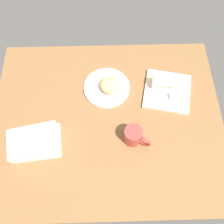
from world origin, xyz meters
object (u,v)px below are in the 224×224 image
object	(u,v)px
book_stack	(35,142)
square_plate	(167,91)
sauce_cup	(175,96)
breakfast_wrap	(163,82)
round_plate	(106,88)
scone_pastry	(109,85)
coffee_mug	(134,136)

from	to	relation	value
book_stack	square_plate	bearing A→B (deg)	22.21
sauce_cup	breakfast_wrap	xyz separation A→B (cm)	(-5.17, 7.44, 1.90)
round_plate	square_plate	bearing A→B (deg)	-5.62
round_plate	scone_pastry	distance (cm)	3.71
breakfast_wrap	square_plate	bearing A→B (deg)	36.08
round_plate	breakfast_wrap	bearing A→B (deg)	0.60
scone_pastry	breakfast_wrap	distance (cm)	26.66
round_plate	coffee_mug	size ratio (longest dim) A/B	1.96
book_stack	coffee_mug	bearing A→B (deg)	1.41
scone_pastry	square_plate	size ratio (longest dim) A/B	0.44
square_plate	breakfast_wrap	xyz separation A→B (cm)	(-2.30, 3.31, 3.86)
scone_pastry	square_plate	distance (cm)	29.20
scone_pastry	breakfast_wrap	xyz separation A→B (cm)	(26.63, 0.93, 0.70)
breakfast_wrap	coffee_mug	xyz separation A→B (cm)	(-16.38, -27.87, -0.07)
scone_pastry	coffee_mug	xyz separation A→B (cm)	(10.25, -26.94, 0.63)
scone_pastry	book_stack	bearing A→B (deg)	-140.42
book_stack	sauce_cup	bearing A→B (deg)	18.13
scone_pastry	book_stack	world-z (taller)	scone_pastry
sauce_cup	book_stack	xyz separation A→B (cm)	(-65.70, -21.51, 0.08)
scone_pastry	sauce_cup	bearing A→B (deg)	-11.57
round_plate	breakfast_wrap	distance (cm)	28.54
round_plate	coffee_mug	world-z (taller)	coffee_mug
round_plate	breakfast_wrap	size ratio (longest dim) A/B	2.06
scone_pastry	square_plate	bearing A→B (deg)	-4.70
coffee_mug	square_plate	bearing A→B (deg)	52.75
book_stack	coffee_mug	distance (cm)	44.20
book_stack	breakfast_wrap	bearing A→B (deg)	25.56
square_plate	book_stack	bearing A→B (deg)	-157.79
round_plate	scone_pastry	size ratio (longest dim) A/B	2.38
breakfast_wrap	round_plate	bearing A→B (deg)	-88.14
coffee_mug	breakfast_wrap	bearing A→B (deg)	59.56
sauce_cup	book_stack	world-z (taller)	book_stack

